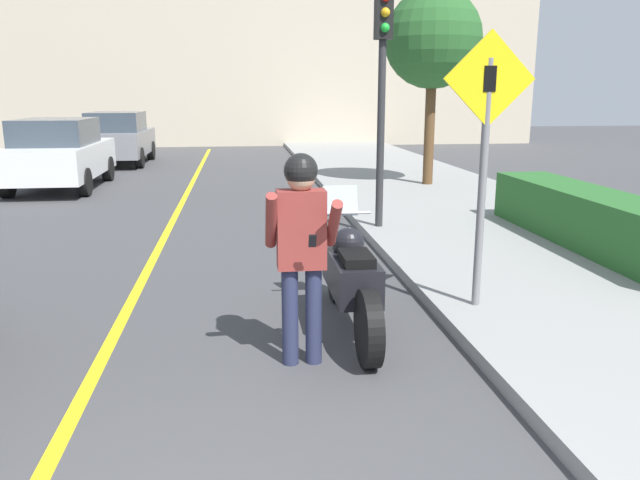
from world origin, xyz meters
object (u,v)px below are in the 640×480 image
Objects in this scene: street_tree at (433,40)px; traffic_light at (383,64)px; person_biker at (301,237)px; motorcycle at (351,277)px; crossing_sign at (485,145)px; parked_car_white at (59,153)px; parked_car_grey at (118,138)px.

traffic_light is at bearing -115.52° from street_tree.
motorcycle is at bearing 54.10° from person_biker.
crossing_sign is 9.03m from street_tree.
motorcycle is 1.11m from person_biker.
parked_car_white is (-8.77, 1.23, -2.59)m from street_tree.
street_tree is (2.23, 4.67, 0.75)m from traffic_light.
traffic_light is (1.20, 4.08, 2.18)m from motorcycle.
motorcycle is 9.85m from street_tree.
person_biker is (-0.55, -0.76, 0.59)m from motorcycle.
parked_car_white reaches higher than motorcycle.
person_biker is at bearing -112.70° from street_tree.
parked_car_grey is (-8.37, 6.64, -2.59)m from street_tree.
traffic_light reaches higher than motorcycle.
traffic_light is 0.88× the size of parked_car_white.
motorcycle is 0.57× the size of parked_car_grey.
person_biker is 0.66× the size of crossing_sign.
motorcycle is 0.65× the size of traffic_light.
traffic_light is (1.75, 4.84, 1.59)m from person_biker.
person_biker is at bearing -65.99° from parked_car_white.
street_tree is at bearing 67.30° from person_biker.
street_tree is 10.99m from parked_car_grey.
parked_car_grey is (-6.27, 15.26, -0.91)m from crossing_sign.
traffic_light is at bearing 73.63° from motorcycle.
street_tree is 1.06× the size of parked_car_white.
crossing_sign is 0.61× the size of street_tree.
person_biker is 0.40× the size of street_tree.
parked_car_white is at bearing 124.11° from crossing_sign.
parked_car_white is at bearing 137.90° from traffic_light.
street_tree is at bearing -38.41° from parked_car_grey.
parked_car_white is at bearing 171.99° from street_tree.
street_tree reaches higher than parked_car_white.
person_biker is 0.43× the size of parked_car_white.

